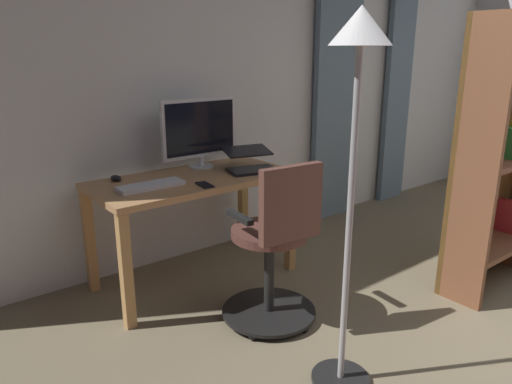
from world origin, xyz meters
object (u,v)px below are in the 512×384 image
(office_chair, at_px, (275,249))
(cell_phone_face_up, at_px, (205,185))
(computer_monitor, at_px, (200,130))
(computer_keyboard, at_px, (151,186))
(bookshelf, at_px, (499,158))
(computer_mouse, at_px, (116,178))
(laptop, at_px, (250,163))
(floor_lamp, at_px, (356,109))
(desk, at_px, (193,192))

(office_chair, bearing_deg, cell_phone_face_up, 108.47)
(computer_monitor, xyz_separation_m, computer_keyboard, (0.52, 0.26, -0.26))
(bookshelf, bearing_deg, computer_monitor, -46.96)
(computer_keyboard, relative_size, computer_mouse, 4.08)
(laptop, height_order, bookshelf, bookshelf)
(office_chair, height_order, cell_phone_face_up, office_chair)
(cell_phone_face_up, relative_size, floor_lamp, 0.08)
(bookshelf, bearing_deg, laptop, -45.38)
(office_chair, height_order, laptop, office_chair)
(computer_mouse, bearing_deg, desk, 152.96)
(cell_phone_face_up, bearing_deg, computer_mouse, -41.33)
(desk, bearing_deg, bookshelf, 141.21)
(computer_mouse, bearing_deg, computer_monitor, 178.71)
(laptop, distance_m, floor_lamp, 1.44)
(bookshelf, bearing_deg, computer_keyboard, -32.32)
(office_chair, relative_size, laptop, 2.47)
(desk, height_order, computer_keyboard, computer_keyboard)
(computer_mouse, xyz_separation_m, cell_phone_face_up, (-0.39, 0.45, -0.01))
(office_chair, bearing_deg, computer_keyboard, 125.58)
(cell_phone_face_up, distance_m, floor_lamp, 1.27)
(computer_keyboard, bearing_deg, computer_monitor, -153.29)
(computer_monitor, height_order, floor_lamp, floor_lamp)
(computer_mouse, xyz_separation_m, floor_lamp, (-0.41, 1.59, 0.55))
(office_chair, distance_m, cell_phone_face_up, 0.61)
(office_chair, bearing_deg, computer_monitor, 88.57)
(computer_keyboard, distance_m, computer_mouse, 0.30)
(desk, xyz_separation_m, floor_lamp, (0.02, 1.36, 0.68))
(computer_mouse, bearing_deg, laptop, 159.72)
(desk, height_order, bookshelf, bookshelf)
(floor_lamp, bearing_deg, computer_monitor, -97.78)
(desk, height_order, computer_monitor, computer_monitor)
(computer_monitor, height_order, computer_keyboard, computer_monitor)
(desk, bearing_deg, computer_keyboard, 9.68)
(computer_keyboard, relative_size, floor_lamp, 0.24)
(laptop, height_order, cell_phone_face_up, laptop)
(computer_keyboard, height_order, cell_phone_face_up, computer_keyboard)
(computer_keyboard, xyz_separation_m, computer_mouse, (0.10, -0.28, 0.01))
(computer_mouse, distance_m, bookshelf, 2.48)
(laptop, distance_m, bookshelf, 1.63)
(office_chair, xyz_separation_m, computer_monitor, (-0.12, -0.97, 0.54))
(computer_monitor, height_order, computer_mouse, computer_monitor)
(desk, bearing_deg, computer_monitor, -133.06)
(computer_monitor, relative_size, cell_phone_face_up, 4.10)
(desk, distance_m, bookshelf, 2.01)
(computer_keyboard, xyz_separation_m, laptop, (-0.74, 0.03, 0.04))
(computer_monitor, height_order, laptop, computer_monitor)
(office_chair, xyz_separation_m, floor_lamp, (0.09, 0.61, 0.85))
(computer_keyboard, bearing_deg, laptop, 177.35)
(computer_keyboard, distance_m, floor_lamp, 1.46)
(desk, xyz_separation_m, computer_monitor, (-0.19, -0.21, 0.37))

